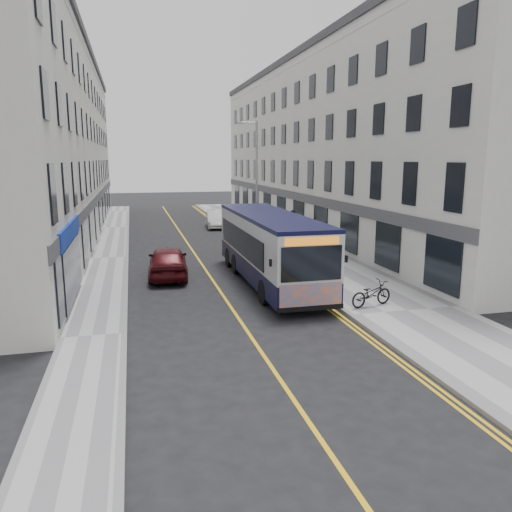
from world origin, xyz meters
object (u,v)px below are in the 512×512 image
car_white (216,219)px  city_bus (270,246)px  bicycle (371,294)px  pedestrian_near (282,234)px  streetlamp (255,179)px  car_maroon (168,262)px  pedestrian_far (293,223)px

car_white → city_bus: bearing=-85.8°
city_bus → bicycle: bearing=-61.2°
city_bus → pedestrian_near: size_ratio=5.63×
bicycle → pedestrian_near: 12.20m
streetlamp → pedestrian_near: (1.15, -2.21, -3.28)m
city_bus → car_maroon: city_bus is taller
pedestrian_far → car_maroon: pedestrian_far is taller
city_bus → car_white: 19.31m
bicycle → car_maroon: (-7.18, 7.17, 0.17)m
bicycle → pedestrian_near: size_ratio=0.95×
city_bus → pedestrian_far: (5.24, 12.53, -0.69)m
pedestrian_near → car_white: (-2.15, 11.97, -0.41)m
bicycle → car_maroon: size_ratio=0.41×
pedestrian_near → pedestrian_far: size_ratio=1.03×
bicycle → car_white: bearing=-9.9°
streetlamp → car_white: bearing=95.8°
streetlamp → car_white: 10.48m
bicycle → city_bus: bearing=14.2°
pedestrian_near → bicycle: bearing=-109.9°
pedestrian_far → car_white: 8.15m
pedestrian_near → car_maroon: size_ratio=0.43×
car_maroon → streetlamp: bearing=-126.7°
streetlamp → city_bus: (-1.68, -9.51, -2.62)m
city_bus → car_white: bearing=88.0°
city_bus → car_white: (0.68, 19.27, -1.07)m
streetlamp → pedestrian_far: 5.73m
streetlamp → pedestrian_near: size_ratio=4.07×
pedestrian_far → city_bus: bearing=-146.9°
pedestrian_near → car_white: bearing=80.9°
car_white → bicycle: bearing=-79.0°
pedestrian_near → car_white: pedestrian_near is taller
city_bus → streetlamp: bearing=80.0°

